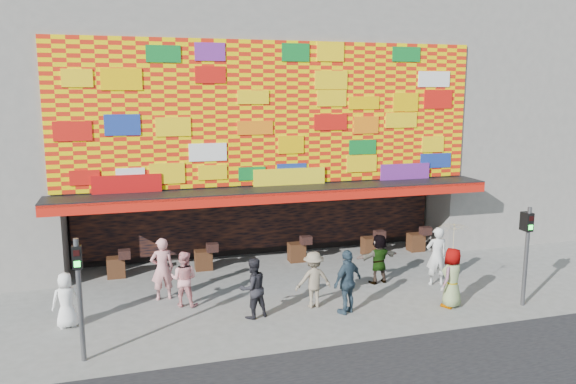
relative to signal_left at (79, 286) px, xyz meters
name	(u,v)px	position (x,y,z in m)	size (l,w,h in m)	color
ground	(310,309)	(6.20, 1.50, -1.86)	(90.00, 90.00, 0.00)	slate
shop_building	(248,117)	(6.20, 9.68, 3.37)	(15.20, 9.40, 10.00)	gray
neighbor_right	(517,98)	(19.20, 9.50, 4.14)	(11.00, 8.00, 12.00)	gray
signal_left	(79,286)	(0.00, 0.00, 0.00)	(0.22, 0.20, 3.00)	#59595B
signal_right	(527,245)	(12.40, 0.00, 0.00)	(0.22, 0.20, 3.00)	#59595B
ped_a	(66,300)	(-0.54, 2.16, -1.09)	(0.75, 0.49, 1.53)	white
ped_b	(162,269)	(2.10, 3.54, -0.89)	(0.71, 0.46, 1.94)	pink
ped_c	(253,288)	(4.45, 1.39, -0.99)	(0.84, 0.66, 1.74)	black
ped_d	(313,280)	(6.34, 1.65, -1.02)	(1.09, 0.63, 1.69)	gray
ped_e	(348,282)	(7.12, 0.94, -0.92)	(1.10, 0.46, 1.89)	#2D4150
ped_f	(379,259)	(9.12, 3.05, -1.03)	(1.54, 0.49, 1.66)	gray
ped_g	(452,278)	(10.28, 0.52, -0.96)	(0.88, 0.57, 1.79)	gray
ped_h	(437,256)	(10.86, 2.36, -0.89)	(0.71, 0.47, 1.95)	silver
ped_i	(184,279)	(2.68, 2.83, -1.03)	(0.81, 0.63, 1.67)	pink
parasol	(454,237)	(10.28, 0.52, 0.26)	(1.14, 1.16, 1.80)	#D6C787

